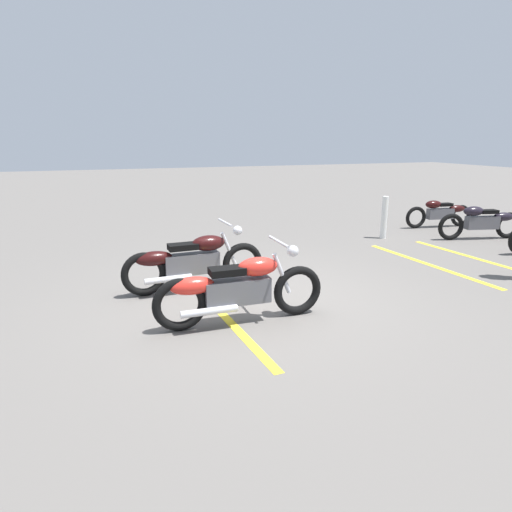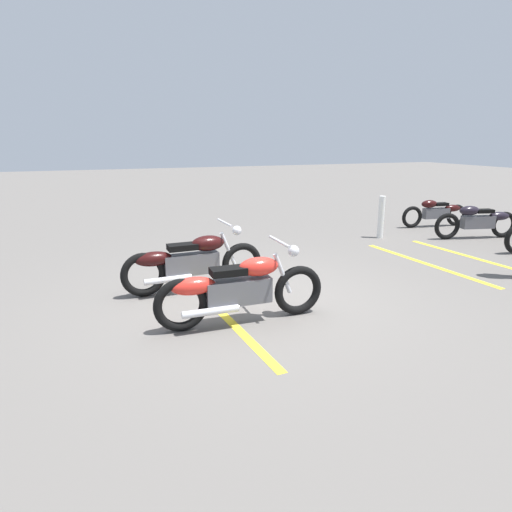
# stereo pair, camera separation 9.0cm
# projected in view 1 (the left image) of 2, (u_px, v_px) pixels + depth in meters

# --- Properties ---
(ground_plane) EXTENTS (60.00, 60.00, 0.00)m
(ground_plane) POSITION_uv_depth(u_px,v_px,m) (253.00, 299.00, 6.43)
(ground_plane) COLOR #66605B
(motorcycle_bright_foreground) EXTENTS (2.23, 0.62, 1.04)m
(motorcycle_bright_foreground) POSITION_uv_depth(u_px,v_px,m) (237.00, 288.00, 5.49)
(motorcycle_bright_foreground) COLOR black
(motorcycle_bright_foreground) RESTS_ON ground
(motorcycle_dark_foreground) EXTENTS (2.23, 0.62, 1.04)m
(motorcycle_dark_foreground) POSITION_uv_depth(u_px,v_px,m) (191.00, 261.00, 6.72)
(motorcycle_dark_foreground) COLOR black
(motorcycle_dark_foreground) RESTS_ON ground
(motorcycle_row_right) EXTENTS (2.02, 0.58, 0.77)m
(motorcycle_row_right) POSITION_uv_depth(u_px,v_px,m) (483.00, 221.00, 10.18)
(motorcycle_row_right) COLOR black
(motorcycle_row_right) RESTS_ON ground
(motorcycle_row_far_right) EXTENTS (1.90, 0.38, 0.72)m
(motorcycle_row_far_right) POSITION_uv_depth(u_px,v_px,m) (441.00, 212.00, 11.57)
(motorcycle_row_far_right) COLOR black
(motorcycle_row_far_right) RESTS_ON ground
(bollard_post) EXTENTS (0.14, 0.14, 0.99)m
(bollard_post) POSITION_uv_depth(u_px,v_px,m) (384.00, 217.00, 10.23)
(bollard_post) COLOR white
(bollard_post) RESTS_ON ground
(parking_stripe_near) EXTENTS (0.32, 3.20, 0.01)m
(parking_stripe_near) POSITION_uv_depth(u_px,v_px,m) (225.00, 316.00, 5.80)
(parking_stripe_near) COLOR yellow
(parking_stripe_near) RESTS_ON ground
(parking_stripe_mid) EXTENTS (0.32, 3.20, 0.01)m
(parking_stripe_mid) POSITION_uv_depth(u_px,v_px,m) (428.00, 264.00, 8.21)
(parking_stripe_mid) COLOR yellow
(parking_stripe_mid) RESTS_ON ground
(parking_stripe_far) EXTENTS (0.32, 3.20, 0.01)m
(parking_stripe_far) POSITION_uv_depth(u_px,v_px,m) (477.00, 258.00, 8.60)
(parking_stripe_far) COLOR yellow
(parking_stripe_far) RESTS_ON ground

